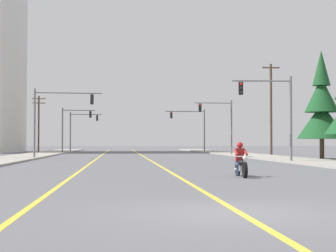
# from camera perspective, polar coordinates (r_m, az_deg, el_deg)

# --- Properties ---
(ground_plane) EXTENTS (400.00, 400.00, 0.00)m
(ground_plane) POSITION_cam_1_polar(r_m,az_deg,el_deg) (11.31, 6.93, -9.08)
(ground_plane) COLOR #5B5B60
(lane_stripe_center) EXTENTS (0.16, 100.00, 0.01)m
(lane_stripe_center) POSITION_cam_1_polar(r_m,az_deg,el_deg) (56.05, -2.65, -3.22)
(lane_stripe_center) COLOR yellow
(lane_stripe_center) RESTS_ON ground
(lane_stripe_left) EXTENTS (0.16, 100.00, 0.01)m
(lane_stripe_left) POSITION_cam_1_polar(r_m,az_deg,el_deg) (56.03, -7.21, -3.21)
(lane_stripe_left) COLOR yellow
(lane_stripe_left) RESTS_ON ground
(sidewalk_kerb_right) EXTENTS (4.40, 110.00, 0.14)m
(sidewalk_kerb_right) POSITION_cam_1_polar(r_m,az_deg,el_deg) (52.84, 10.08, -3.22)
(sidewalk_kerb_right) COLOR #9E998E
(sidewalk_kerb_right) RESTS_ON ground
(sidewalk_kerb_left) EXTENTS (4.40, 110.00, 0.14)m
(sidewalk_kerb_left) POSITION_cam_1_polar(r_m,az_deg,el_deg) (51.81, -15.39, -3.21)
(sidewalk_kerb_left) COLOR #9E998E
(sidewalk_kerb_left) RESTS_ON ground
(motorcycle_with_rider) EXTENTS (0.70, 2.19, 1.46)m
(motorcycle_with_rider) POSITION_cam_1_polar(r_m,az_deg,el_deg) (22.82, 7.75, -3.89)
(motorcycle_with_rider) COLOR black
(motorcycle_with_rider) RESTS_ON ground
(traffic_signal_near_right) EXTENTS (4.33, 0.40, 6.20)m
(traffic_signal_near_right) POSITION_cam_1_polar(r_m,az_deg,el_deg) (39.15, 11.20, 2.12)
(traffic_signal_near_right) COLOR slate
(traffic_signal_near_right) RESTS_ON ground
(traffic_signal_near_left) EXTENTS (5.98, 0.61, 6.20)m
(traffic_signal_near_left) POSITION_cam_1_polar(r_m,az_deg,el_deg) (48.63, -11.92, 1.49)
(traffic_signal_near_left) COLOR slate
(traffic_signal_near_left) RESTS_ON ground
(traffic_signal_mid_right) EXTENTS (4.29, 0.44, 6.20)m
(traffic_signal_mid_right) POSITION_cam_1_polar(r_m,az_deg,el_deg) (60.26, 5.64, 0.74)
(traffic_signal_mid_right) COLOR slate
(traffic_signal_mid_right) RESTS_ON ground
(traffic_signal_mid_left) EXTENTS (4.55, 0.37, 6.20)m
(traffic_signal_mid_left) POSITION_cam_1_polar(r_m,az_deg,el_deg) (74.67, -10.16, 0.30)
(traffic_signal_mid_left) COLOR slate
(traffic_signal_mid_left) RESTS_ON ground
(traffic_signal_far_right) EXTENTS (5.69, 0.41, 6.20)m
(traffic_signal_far_right) POSITION_cam_1_polar(r_m,az_deg,el_deg) (76.48, 2.66, 0.28)
(traffic_signal_far_right) COLOR slate
(traffic_signal_far_right) RESTS_ON ground
(traffic_signal_far_left) EXTENTS (4.97, 0.60, 6.20)m
(traffic_signal_far_left) POSITION_cam_1_polar(r_m,az_deg,el_deg) (85.34, -9.37, 0.06)
(traffic_signal_far_left) COLOR slate
(traffic_signal_far_left) RESTS_ON ground
(utility_pole_right_far) EXTENTS (1.93, 0.26, 10.09)m
(utility_pole_right_far) POSITION_cam_1_polar(r_m,az_deg,el_deg) (60.19, 10.88, 1.89)
(utility_pole_right_far) COLOR #4C3828
(utility_pole_right_far) RESTS_ON ground
(utility_pole_left_far) EXTENTS (2.01, 0.26, 8.36)m
(utility_pole_left_far) POSITION_cam_1_polar(r_m,az_deg,el_deg) (82.14, -13.57, 0.43)
(utility_pole_left_far) COLOR brown
(utility_pole_left_far) RESTS_ON ground
(conifer_tree_right_verge_far) EXTENTS (4.32, 4.32, 9.50)m
(conifer_tree_right_verge_far) POSITION_cam_1_polar(r_m,az_deg,el_deg) (48.61, 15.99, 1.75)
(conifer_tree_right_verge_far) COLOR #4C3828
(conifer_tree_right_verge_far) RESTS_ON ground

